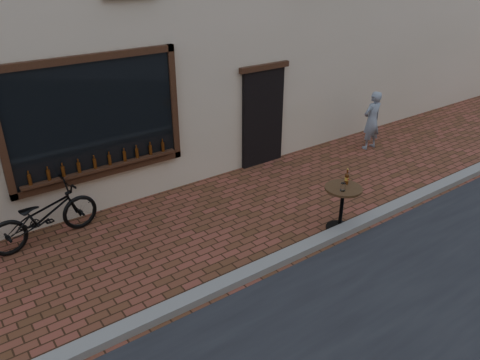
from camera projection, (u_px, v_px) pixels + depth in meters
ground at (301, 262)px, 7.55m from camera, size 90.00×90.00×0.00m
kerb at (293, 253)px, 7.67m from camera, size 90.00×0.25×0.12m
cargo_bicycle at (41, 216)px, 7.88m from camera, size 2.21×0.88×1.05m
bistro_table at (342, 199)px, 8.19m from camera, size 0.65×0.65×1.12m
pedestrian at (372, 120)px, 11.56m from camera, size 0.54×0.36×1.46m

